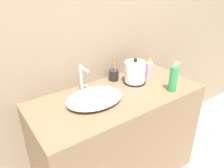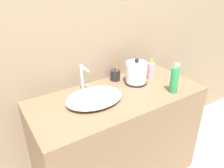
# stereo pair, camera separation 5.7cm
# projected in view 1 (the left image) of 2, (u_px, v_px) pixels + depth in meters

# --- Properties ---
(wall_back) EXTENTS (6.00, 0.04, 2.60)m
(wall_back) POSITION_uv_depth(u_px,v_px,m) (94.00, 18.00, 1.57)
(wall_back) COLOR gray
(wall_back) RESTS_ON ground_plane
(vanity_counter) EXTENTS (1.27, 0.57, 0.81)m
(vanity_counter) POSITION_uv_depth(u_px,v_px,m) (118.00, 138.00, 1.75)
(vanity_counter) COLOR brown
(vanity_counter) RESTS_ON ground_plane
(sink_basin) EXTENTS (0.40, 0.30, 0.06)m
(sink_basin) POSITION_uv_depth(u_px,v_px,m) (95.00, 98.00, 1.47)
(sink_basin) COLOR white
(sink_basin) RESTS_ON vanity_counter
(faucet) EXTENTS (0.06, 0.12, 0.21)m
(faucet) POSITION_uv_depth(u_px,v_px,m) (83.00, 78.00, 1.55)
(faucet) COLOR silver
(faucet) RESTS_ON vanity_counter
(electric_kettle) EXTENTS (0.18, 0.18, 0.21)m
(electric_kettle) POSITION_uv_depth(u_px,v_px,m) (135.00, 73.00, 1.71)
(electric_kettle) COLOR black
(electric_kettle) RESTS_ON vanity_counter
(toothbrush_cup) EXTENTS (0.08, 0.08, 0.21)m
(toothbrush_cup) POSITION_uv_depth(u_px,v_px,m) (114.00, 75.00, 1.76)
(toothbrush_cup) COLOR #232328
(toothbrush_cup) RESTS_ON vanity_counter
(lotion_bottle) EXTENTS (0.06, 0.06, 0.23)m
(lotion_bottle) POSITION_uv_depth(u_px,v_px,m) (173.00, 79.00, 1.57)
(lotion_bottle) COLOR #2D9956
(lotion_bottle) RESTS_ON vanity_counter
(shampoo_bottle) EXTENTS (0.05, 0.05, 0.18)m
(shampoo_bottle) POSITION_uv_depth(u_px,v_px,m) (149.00, 70.00, 1.79)
(shampoo_bottle) COLOR #EAA8C6
(shampoo_bottle) RESTS_ON vanity_counter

